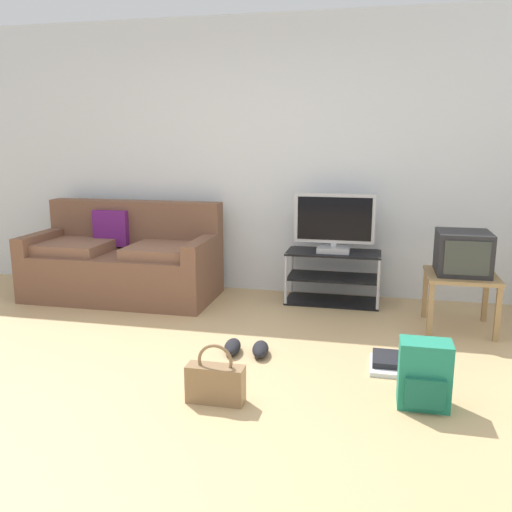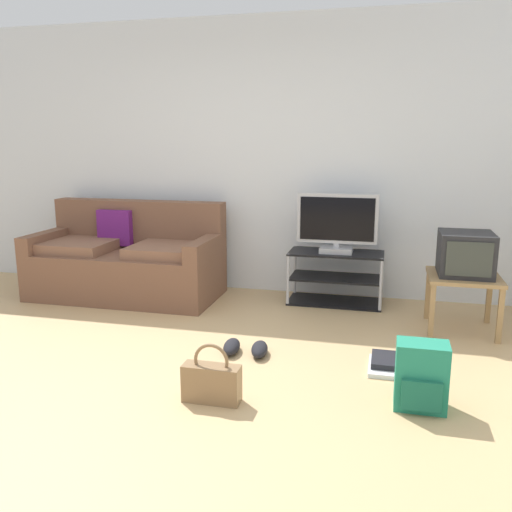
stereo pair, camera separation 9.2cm
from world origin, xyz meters
The scene contains 11 objects.
ground_plane centered at (0.00, 0.00, -0.01)m, with size 9.00×9.80×0.02m, color tan.
wall_back centered at (0.00, 2.45, 1.35)m, with size 9.00×0.10×2.70m, color silver.
couch centered at (-1.17, 1.89, 0.35)m, with size 1.82×0.87×0.92m.
tv_stand centered at (0.87, 2.12, 0.25)m, with size 0.88×0.42×0.50m.
flat_tv centered at (0.87, 2.09, 0.77)m, with size 0.74×0.22×0.55m.
side_table centered at (1.94, 1.60, 0.39)m, with size 0.56×0.56×0.46m.
crt_tv centered at (1.94, 1.61, 0.64)m, with size 0.41×0.43×0.35m.
backpack centered at (1.55, 0.14, 0.19)m, with size 0.29×0.26×0.40m.
handbag centered at (0.35, -0.07, 0.13)m, with size 0.35×0.12×0.36m.
sneakers_pair centered at (0.36, 0.68, 0.04)m, with size 0.36×0.28×0.09m.
floor_tray centered at (1.45, 0.65, 0.04)m, with size 0.42×0.35×0.14m.
Camera 2 is at (1.32, -2.89, 1.52)m, focal length 37.83 mm.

